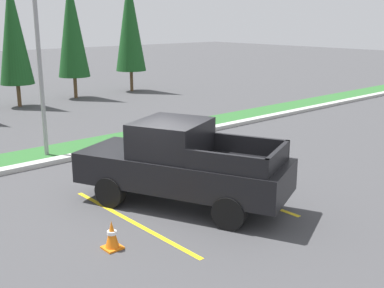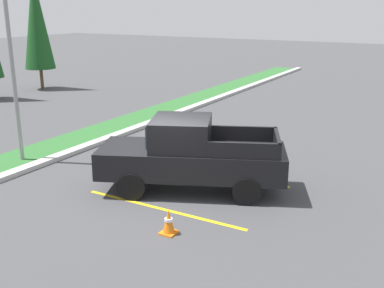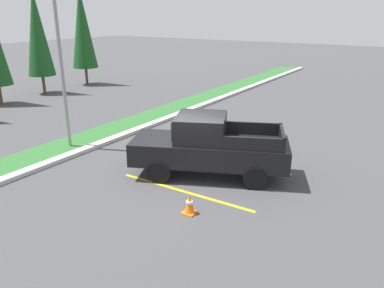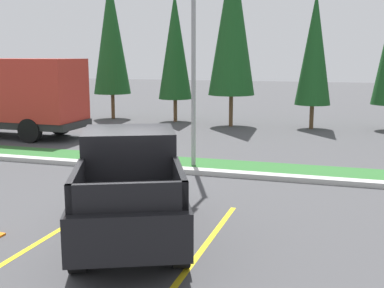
% 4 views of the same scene
% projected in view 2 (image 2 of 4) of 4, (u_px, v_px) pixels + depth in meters
% --- Properties ---
extents(ground_plane, '(120.00, 120.00, 0.00)m').
position_uv_depth(ground_plane, '(170.00, 193.00, 13.06)').
color(ground_plane, '#424244').
extents(parking_line_near, '(0.12, 4.80, 0.01)m').
position_uv_depth(parking_line_near, '(162.00, 209.00, 12.02)').
color(parking_line_near, yellow).
rests_on(parking_line_near, ground).
extents(parking_line_far, '(0.12, 4.80, 0.01)m').
position_uv_depth(parking_line_far, '(216.00, 173.00, 14.59)').
color(parking_line_far, yellow).
rests_on(parking_line_far, ground).
extents(curb_strip, '(56.00, 0.40, 0.15)m').
position_uv_depth(curb_strip, '(44.00, 162.00, 15.42)').
color(curb_strip, '#B2B2AD').
rests_on(curb_strip, ground).
extents(grass_median, '(56.00, 1.80, 0.06)m').
position_uv_depth(grass_median, '(21.00, 158.00, 15.96)').
color(grass_median, '#2D662D').
rests_on(grass_median, ground).
extents(pickup_truck_main, '(3.84, 5.53, 2.10)m').
position_uv_depth(pickup_truck_main, '(190.00, 155.00, 13.01)').
color(pickup_truck_main, black).
rests_on(pickup_truck_main, ground).
extents(street_light, '(0.24, 1.49, 6.81)m').
position_uv_depth(street_light, '(13.00, 43.00, 14.58)').
color(street_light, gray).
rests_on(street_light, ground).
extents(cypress_tree_far_right, '(1.87, 1.87, 7.17)m').
position_uv_depth(cypress_tree_far_right, '(36.00, 20.00, 28.36)').
color(cypress_tree_far_right, brown).
rests_on(cypress_tree_far_right, ground).
extents(traffic_cone, '(0.36, 0.36, 0.60)m').
position_uv_depth(traffic_cone, '(169.00, 222.00, 10.65)').
color(traffic_cone, orange).
rests_on(traffic_cone, ground).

